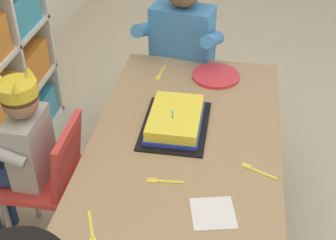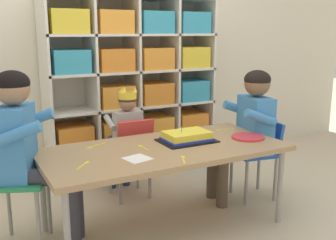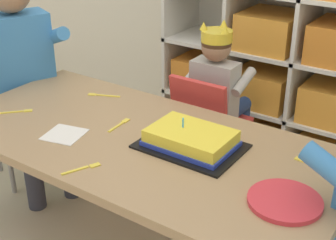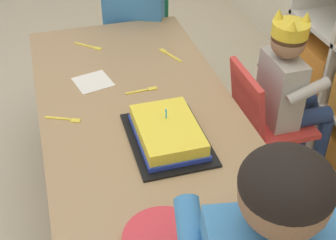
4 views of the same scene
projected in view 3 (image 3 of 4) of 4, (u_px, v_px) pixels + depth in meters
storage_cubby_shelf at (312, 33)px, 2.35m from camera, size 1.49×0.38×1.54m
activity_table at (139, 146)px, 1.80m from camera, size 1.53×0.73×0.54m
classroom_chair_blue at (207, 124)px, 2.24m from camera, size 0.30×0.30×0.63m
child_with_crown at (219, 87)px, 2.25m from camera, size 0.29×0.31×0.85m
classroom_chair_adult_side at (20, 90)px, 2.42m from camera, size 0.43×0.44×0.75m
adult_helper_seated at (23, 60)px, 2.24m from camera, size 0.49×0.47×1.05m
birthday_cake_on_tray at (191, 140)px, 1.71m from camera, size 0.36×0.26×0.10m
paper_plate_stack at (285, 201)px, 1.41m from camera, size 0.22×0.22×0.01m
paper_napkin_square at (65, 134)px, 1.80m from camera, size 0.17×0.17×0.00m
fork_by_napkin at (102, 95)px, 2.14m from camera, size 0.14×0.07×0.00m
fork_scattered_mid_table at (312, 164)px, 1.61m from camera, size 0.14×0.03×0.00m
fork_near_child_seat at (120, 124)px, 1.88m from camera, size 0.02×0.13×0.00m
fork_beside_plate_stack at (17, 112)px, 1.98m from camera, size 0.11×0.11×0.00m
fork_near_cake_tray at (83, 168)px, 1.59m from camera, size 0.07×0.13×0.00m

